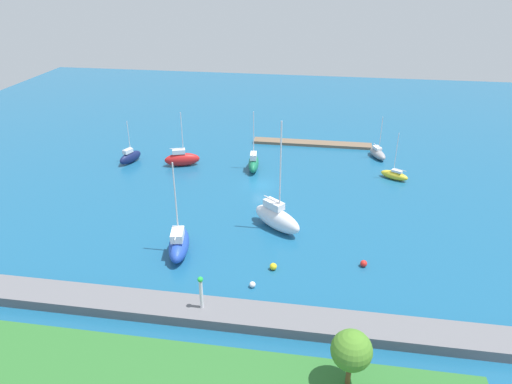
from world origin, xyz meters
The scene contains 16 objects.
water centered at (0.00, 0.00, 0.00)m, with size 160.00×160.00×0.00m, color #19567F.
pier_dock centered at (-7.19, -19.57, 0.26)m, with size 22.90×2.60×0.53m, color brown.
breakwater centered at (0.00, 31.06, 0.57)m, with size 67.48×3.71×1.14m, color slate.
shoreline_park centered at (0.00, 39.81, 0.53)m, with size 48.51×8.04×1.05m, color #2D6B2D.
harbor_beacon centered at (1.52, 31.06, 3.29)m, with size 0.56×0.56×3.73m.
park_tree_mideast centered at (-12.72, 38.21, 4.68)m, with size 3.35×3.35×5.33m.
sailboat_blue_far_north centered at (7.16, 20.62, 1.44)m, with size 3.66×7.31×11.98m.
sailboat_green_center_basin centered at (2.19, -5.95, 1.29)m, with size 2.41×6.28×10.17m.
sailboat_yellow_lone_south centered at (-21.29, -5.63, 0.77)m, with size 4.71×3.44×7.93m.
sailboat_gray_inner_mooring centered at (-19.27, -14.72, 0.85)m, with size 3.54×5.28×7.77m.
sailboat_white_near_pier centered at (-3.95, 12.90, 1.66)m, with size 7.58×6.62×15.15m.
sailboat_navy_lone_north centered at (24.29, -5.61, 1.11)m, with size 3.21×5.19×7.62m.
sailboat_red_far_south centered at (14.82, -5.77, 1.28)m, with size 6.36×3.69×9.62m.
mooring_buoy_red centered at (-15.05, 19.89, 0.41)m, with size 0.82×0.82×0.82m, color red.
mooring_buoy_yellow centered at (-4.62, 22.13, 0.42)m, with size 0.84×0.84×0.84m, color yellow.
mooring_buoy_white centered at (-2.74, 25.72, 0.35)m, with size 0.70×0.70×0.70m, color white.
Camera 1 is at (-9.39, 66.15, 32.38)m, focal length 32.52 mm.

